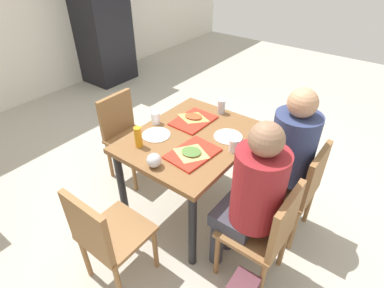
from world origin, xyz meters
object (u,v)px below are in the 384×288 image
(paper_plate_center, at_px, (156,135))
(chair_left_end, at_px, (105,234))
(tray_red_far, at_px, (193,121))
(tray_red_near, at_px, (193,153))
(condiment_bottle, at_px, (138,137))
(foil_bundle, at_px, (154,160))
(paper_plate_near_edge, at_px, (228,137))
(plastic_cup_b, at_px, (234,145))
(plastic_cup_a, at_px, (156,118))
(soda_can, at_px, (221,107))
(pizza_slice_a, at_px, (191,152))
(person_in_brown_jacket, at_px, (286,152))
(main_table, at_px, (192,147))
(chair_near_left, at_px, (267,230))
(chair_far_side, at_px, (125,131))
(pizza_slice_b, at_px, (193,117))
(drink_fridge, at_px, (102,20))
(chair_near_right, at_px, (298,185))

(paper_plate_center, bearing_deg, chair_left_end, -163.06)
(tray_red_far, bearing_deg, tray_red_near, -143.68)
(condiment_bottle, relative_size, foil_bundle, 1.60)
(paper_plate_near_edge, relative_size, plastic_cup_b, 2.20)
(plastic_cup_a, distance_m, soda_can, 0.58)
(tray_red_far, bearing_deg, pizza_slice_a, -144.91)
(person_in_brown_jacket, distance_m, tray_red_near, 0.68)
(main_table, xyz_separation_m, soda_can, (0.45, 0.02, 0.17))
(chair_near_left, relative_size, chair_left_end, 1.00)
(chair_far_side, xyz_separation_m, chair_left_end, (-0.91, -0.80, 0.00))
(pizza_slice_a, bearing_deg, pizza_slice_b, 35.33)
(tray_red_far, xyz_separation_m, pizza_slice_a, (-0.38, -0.27, 0.02))
(main_table, bearing_deg, paper_plate_center, 124.57)
(main_table, relative_size, soda_can, 8.64)
(tray_red_near, bearing_deg, chair_far_side, 78.98)
(pizza_slice_b, bearing_deg, chair_far_side, 107.81)
(paper_plate_center, relative_size, drink_fridge, 0.12)
(chair_far_side, height_order, foil_bundle, foil_bundle)
(tray_red_far, bearing_deg, soda_can, -21.59)
(drink_fridge, bearing_deg, person_in_brown_jacket, -109.21)
(paper_plate_near_edge, distance_m, condiment_bottle, 0.68)
(chair_near_left, height_order, soda_can, soda_can)
(chair_far_side, relative_size, plastic_cup_a, 8.35)
(tray_red_near, relative_size, pizza_slice_b, 1.48)
(person_in_brown_jacket, bearing_deg, soda_can, 74.87)
(chair_near_right, distance_m, condiment_bottle, 1.24)
(chair_left_end, distance_m, foil_bundle, 0.56)
(paper_plate_near_edge, distance_m, pizza_slice_a, 0.37)
(pizza_slice_a, bearing_deg, paper_plate_near_edge, -13.46)
(main_table, xyz_separation_m, chair_far_side, (0.00, 0.80, -0.16))
(pizza_slice_b, bearing_deg, pizza_slice_a, -144.67)
(paper_plate_near_edge, height_order, drink_fridge, drink_fridge)
(chair_far_side, bearing_deg, chair_left_end, -138.67)
(pizza_slice_a, xyz_separation_m, plastic_cup_b, (0.23, -0.21, 0.03))
(paper_plate_center, distance_m, paper_plate_near_edge, 0.56)
(paper_plate_center, bearing_deg, condiment_bottle, 180.00)
(main_table, relative_size, chair_left_end, 1.26)
(paper_plate_near_edge, xyz_separation_m, pizza_slice_a, (-0.36, 0.09, 0.02))
(chair_near_left, distance_m, tray_red_far, 1.06)
(plastic_cup_b, bearing_deg, chair_near_right, -62.04)
(main_table, xyz_separation_m, plastic_cup_b, (0.03, -0.35, 0.15))
(pizza_slice_a, bearing_deg, plastic_cup_a, 70.94)
(pizza_slice_b, relative_size, plastic_cup_a, 2.44)
(chair_near_left, bearing_deg, pizza_slice_a, 84.37)
(chair_far_side, relative_size, pizza_slice_b, 3.43)
(main_table, relative_size, plastic_cup_b, 10.54)
(chair_near_right, distance_m, foil_bundle, 1.10)
(foil_bundle, bearing_deg, soda_can, 2.67)
(chair_far_side, distance_m, foil_bundle, 0.99)
(chair_near_left, xyz_separation_m, condiment_bottle, (-0.08, 1.03, 0.34))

